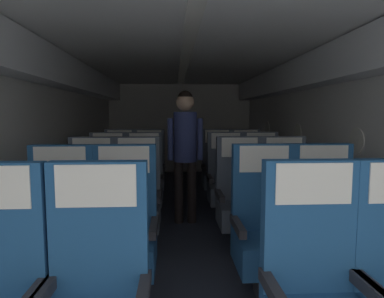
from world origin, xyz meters
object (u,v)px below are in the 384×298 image
(seat_c_right_aisle, at_px, (285,200))
(seat_e_left_window, at_px, (120,171))
(seat_d_left_window, at_px, (107,183))
(seat_e_right_window, at_px, (217,171))
(seat_c_left_aisle, at_px, (137,202))
(seat_c_right_window, at_px, (241,200))
(seat_c_left_window, at_px, (91,202))
(seat_e_left_aisle, at_px, (149,171))
(seat_d_right_window, at_px, (226,183))
(flight_attendant, at_px, (185,142))
(seat_b_right_window, at_px, (266,232))
(seat_d_left_aisle, at_px, (144,183))
(seat_b_left_window, at_px, (59,235))
(seat_b_right_aisle, at_px, (326,230))
(seat_d_right_aisle, at_px, (262,182))
(seat_b_left_aisle, at_px, (124,234))
(seat_e_right_aisle, at_px, (246,171))

(seat_c_right_aisle, relative_size, seat_e_left_window, 1.00)
(seat_d_left_window, distance_m, seat_e_right_window, 1.76)
(seat_c_left_aisle, distance_m, seat_c_right_window, 1.05)
(seat_c_left_window, relative_size, seat_e_left_aisle, 1.00)
(seat_d_right_window, height_order, seat_e_left_window, same)
(seat_e_left_window, xyz_separation_m, seat_e_left_aisle, (0.46, -0.01, 0.00))
(flight_attendant, bearing_deg, seat_b_right_window, -55.04)
(seat_c_left_aisle, height_order, seat_d_left_aisle, same)
(seat_b_left_window, height_order, seat_c_left_window, same)
(seat_b_right_aisle, bearing_deg, seat_e_right_window, 99.64)
(seat_b_left_window, xyz_separation_m, seat_e_right_window, (1.51, 2.71, 0.00))
(seat_d_right_aisle, height_order, seat_e_left_aisle, same)
(seat_b_left_aisle, relative_size, seat_b_right_window, 1.00)
(seat_b_right_aisle, relative_size, seat_e_left_aisle, 1.00)
(seat_d_right_aisle, distance_m, flight_attendant, 1.15)
(seat_e_left_window, xyz_separation_m, seat_e_right_aisle, (1.97, -0.02, 0.00))
(seat_c_left_window, xyz_separation_m, seat_d_right_aisle, (1.96, 0.91, 0.00))
(seat_b_right_window, distance_m, seat_c_right_aisle, 1.01)
(seat_d_left_window, bearing_deg, seat_e_right_aisle, 24.17)
(seat_e_right_aisle, height_order, seat_e_right_window, same)
(seat_b_right_window, bearing_deg, seat_d_right_window, 90.19)
(seat_b_left_aisle, xyz_separation_m, seat_c_right_aisle, (1.50, 0.89, 0.00))
(seat_c_right_window, distance_m, flight_attendant, 1.06)
(seat_d_left_aisle, bearing_deg, seat_d_right_window, 0.01)
(seat_b_right_aisle, bearing_deg, seat_e_left_window, 125.83)
(seat_b_right_window, xyz_separation_m, seat_e_right_aisle, (0.46, 2.72, 0.00))
(seat_c_left_window, bearing_deg, seat_b_right_aisle, -25.08)
(seat_d_left_window, height_order, seat_e_left_aisle, same)
(seat_b_left_window, xyz_separation_m, seat_b_left_aisle, (0.46, 0.01, 0.00))
(seat_c_left_window, distance_m, seat_c_left_aisle, 0.45)
(seat_d_left_aisle, relative_size, flight_attendant, 0.68)
(seat_b_right_aisle, bearing_deg, seat_c_left_aisle, 148.87)
(seat_b_left_aisle, distance_m, seat_c_left_aisle, 0.90)
(seat_c_left_aisle, distance_m, seat_e_left_window, 1.88)
(seat_b_right_aisle, relative_size, seat_d_right_aisle, 1.00)
(seat_d_right_window, bearing_deg, seat_e_right_window, 89.63)
(seat_b_left_aisle, relative_size, flight_attendant, 0.68)
(seat_b_left_window, distance_m, seat_b_right_window, 1.51)
(seat_c_left_aisle, distance_m, seat_d_right_window, 1.38)
(seat_c_right_aisle, height_order, flight_attendant, flight_attendant)
(seat_b_right_aisle, xyz_separation_m, seat_b_right_window, (-0.46, -0.00, 0.00))
(seat_c_left_aisle, relative_size, seat_c_right_window, 1.00)
(seat_d_left_window, distance_m, seat_e_left_aisle, 1.01)
(seat_b_left_window, xyz_separation_m, seat_d_left_aisle, (0.45, 1.80, 0.00))
(seat_d_right_aisle, bearing_deg, seat_b_right_window, -104.12)
(seat_b_right_window, relative_size, seat_d_left_aisle, 1.00)
(seat_c_right_window, bearing_deg, seat_b_left_aisle, -139.11)
(seat_e_right_aisle, bearing_deg, seat_b_left_window, -125.92)
(seat_d_left_aisle, bearing_deg, seat_e_left_window, 116.22)
(seat_e_left_window, relative_size, flight_attendant, 0.68)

